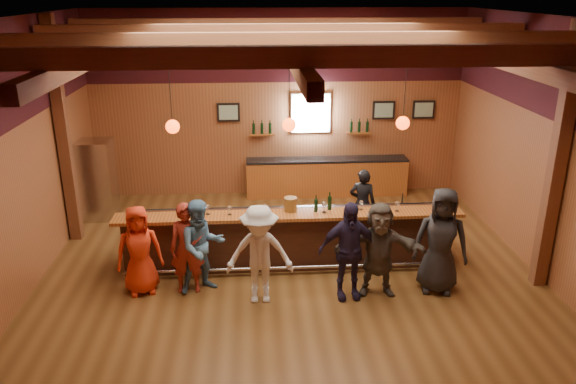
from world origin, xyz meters
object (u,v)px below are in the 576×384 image
customer_redvest (187,248)px  back_bar_cabinet (327,177)px  bar_counter (289,236)px  bartender (362,204)px  bottle_a (316,205)px  customer_navy (348,251)px  customer_dark (441,241)px  customer_brown (379,249)px  stainless_fridge (98,180)px  customer_orange (139,250)px  ice_bucket (291,204)px  customer_white (260,255)px  customer_denim (202,246)px

customer_redvest → back_bar_cabinet: bearing=53.4°
bar_counter → bartender: bearing=32.5°
bottle_a → customer_navy: bearing=-69.8°
bar_counter → customer_dark: size_ratio=3.39×
bar_counter → customer_brown: 1.94m
customer_dark → back_bar_cabinet: bearing=119.1°
back_bar_cabinet → customer_dark: (1.29, -4.83, 0.45)m
customer_brown → back_bar_cabinet: bearing=97.6°
stainless_fridge → customer_dark: size_ratio=0.97×
customer_brown → customer_navy: bearing=-165.4°
bar_counter → bottle_a: 0.89m
customer_dark → bartender: 2.44m
customer_orange → bartender: (4.18, 1.99, -0.04)m
customer_redvest → customer_navy: size_ratio=0.93×
customer_redvest → bottle_a: (2.26, 0.73, 0.43)m
bar_counter → back_bar_cabinet: bearing=71.7°
back_bar_cabinet → customer_dark: bearing=-75.1°
bar_counter → customer_orange: bearing=-159.4°
customer_orange → ice_bucket: 2.76m
bar_counter → bottle_a: bearing=-29.2°
customer_navy → bottle_a: size_ratio=5.42×
bar_counter → customer_brown: size_ratio=3.83×
stainless_fridge → ice_bucket: size_ratio=7.06×
customer_white → customer_navy: 1.46m
stainless_fridge → customer_brown: 6.68m
ice_bucket → customer_dark: bearing=-23.4°
customer_navy → bottle_a: bearing=105.8°
bar_counter → customer_denim: (-1.55, -0.99, 0.30)m
customer_white → bottle_a: size_ratio=5.38×
customer_orange → back_bar_cabinet: bearing=36.6°
stainless_fridge → customer_redvest: stainless_fridge is taller
ice_bucket → customer_navy: bearing=-53.9°
bar_counter → customer_navy: size_ratio=3.68×
stainless_fridge → bar_counter: bearing=-30.8°
bar_counter → customer_denim: customer_denim is taller
stainless_fridge → customer_white: bearing=-47.6°
customer_redvest → customer_brown: bearing=-8.7°
ice_bucket → back_bar_cabinet: bearing=72.6°
bartender → bottle_a: (-1.12, -1.27, 0.49)m
customer_redvest → stainless_fridge: bearing=120.6°
customer_dark → bartender: bearing=125.7°
bartender → customer_dark: bearing=126.0°
ice_bucket → bottle_a: bottle_a is taller
customer_redvest → ice_bucket: 2.02m
customer_brown → ice_bucket: customer_brown is taller
customer_redvest → bottle_a: size_ratio=5.05×
bar_counter → stainless_fridge: (-4.12, 2.45, 0.38)m
customer_orange → customer_redvest: size_ratio=0.98×
customer_redvest → ice_bucket: size_ratio=6.27×
bar_counter → customer_brown: bearing=-42.5°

